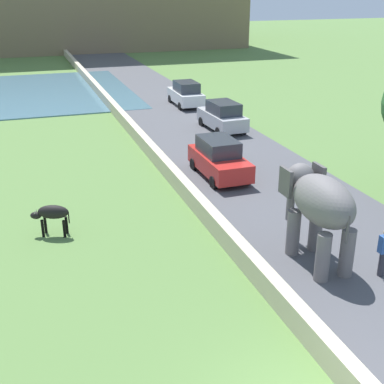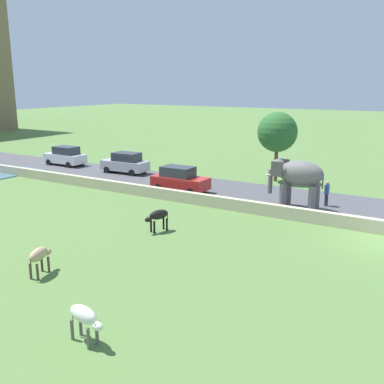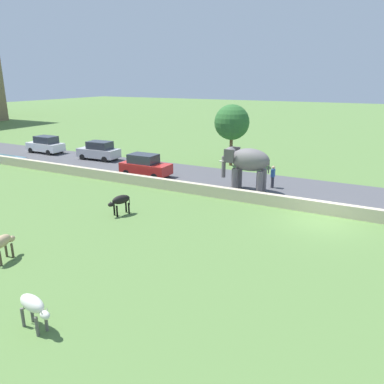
# 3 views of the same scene
# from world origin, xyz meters

# --- Properties ---
(ground_plane) EXTENTS (220.00, 220.00, 0.00)m
(ground_plane) POSITION_xyz_m (0.00, 0.00, 0.00)
(ground_plane) COLOR #567A3D
(road_surface) EXTENTS (7.00, 120.00, 0.06)m
(road_surface) POSITION_xyz_m (5.00, 20.00, 0.03)
(road_surface) COLOR #4C4C51
(road_surface) RESTS_ON ground
(barrier_wall) EXTENTS (0.40, 110.00, 0.73)m
(barrier_wall) POSITION_xyz_m (1.20, 18.00, 0.37)
(barrier_wall) COLOR beige
(barrier_wall) RESTS_ON ground
(elephant) EXTENTS (1.42, 3.47, 2.99)m
(elephant) POSITION_xyz_m (3.42, 5.59, 2.04)
(elephant) COLOR slate
(elephant) RESTS_ON ground
(person_beside_elephant) EXTENTS (0.36, 0.22, 1.63)m
(person_beside_elephant) POSITION_xyz_m (4.90, 4.12, 0.87)
(person_beside_elephant) COLOR #33333D
(person_beside_elephant) RESTS_ON ground
(car_red) EXTENTS (1.84, 4.02, 1.80)m
(car_red) POSITION_xyz_m (3.42, 13.93, 0.90)
(car_red) COLOR red
(car_red) RESTS_ON ground
(car_white) EXTENTS (1.83, 4.02, 1.80)m
(car_white) POSITION_xyz_m (6.57, 28.54, 0.90)
(car_white) COLOR white
(car_white) RESTS_ON ground
(car_silver) EXTENTS (1.94, 4.07, 1.80)m
(car_silver) POSITION_xyz_m (6.58, 21.41, 0.90)
(car_silver) COLOR #B7B7BC
(car_silver) RESTS_ON ground
(cow_tan) EXTENTS (1.42, 0.74, 1.15)m
(cow_tan) POSITION_xyz_m (-11.12, 11.14, 0.84)
(cow_tan) COLOR tan
(cow_tan) RESTS_ON ground
(cow_black) EXTENTS (1.41, 0.82, 1.15)m
(cow_black) POSITION_xyz_m (-4.35, 10.25, 0.84)
(cow_black) COLOR black
(cow_black) RESTS_ON ground
(cow_white) EXTENTS (0.59, 1.42, 1.15)m
(cow_white) POSITION_xyz_m (-13.67, 6.21, 0.84)
(cow_white) COLOR silver
(cow_white) RESTS_ON ground
(tree_near) EXTENTS (3.05, 3.05, 5.36)m
(tree_near) POSITION_xyz_m (10.32, 9.49, 3.81)
(tree_near) COLOR brown
(tree_near) RESTS_ON ground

